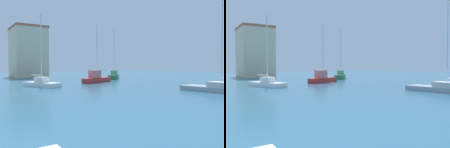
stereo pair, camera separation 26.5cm
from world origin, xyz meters
TOP-DOWN VIEW (x-y plane):
  - water at (15.00, 20.00)m, footprint 160.00×160.00m
  - sailboat_white_distant_east at (9.12, 22.49)m, footprint 3.56×5.64m
  - sailboat_red_center_channel at (18.66, 25.34)m, footprint 6.17×4.18m
  - sailboat_green_inner_mooring at (27.36, 32.99)m, footprint 5.83×6.55m
  - sailboat_grey_mid_harbor at (21.90, 6.72)m, footprint 3.00×7.98m
  - harbor_office at (14.49, 50.42)m, footprint 7.15×9.80m

SIDE VIEW (x-z plane):
  - water at x=15.00m, z-range 0.00..0.00m
  - sailboat_grey_mid_harbor at x=21.90m, z-range -5.97..6.85m
  - sailboat_white_distant_east at x=9.12m, z-range -3.98..4.94m
  - sailboat_green_inner_mooring at x=27.36m, z-range -4.62..5.96m
  - sailboat_red_center_channel at x=18.66m, z-range -3.94..5.33m
  - harbor_office at x=14.49m, z-range 0.01..11.89m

